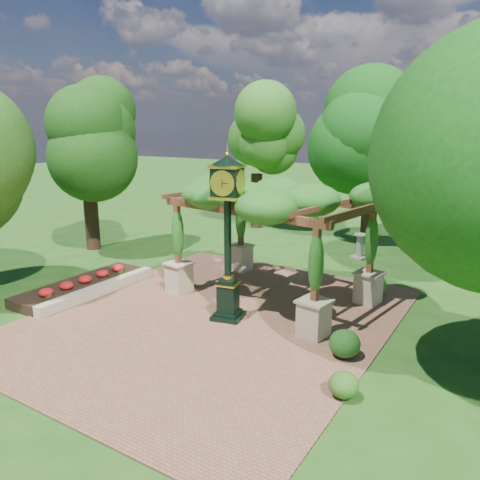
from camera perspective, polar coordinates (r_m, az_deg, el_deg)
The scene contains 13 objects.
ground at distance 14.04m, azimuth -5.49°, elevation -10.84°, with size 120.00×120.00×0.00m, color #1E4714.
brick_plaza at distance 14.77m, azimuth -3.11°, elevation -9.43°, with size 10.00×12.00×0.04m, color brown.
border_wall at distance 17.28m, azimuth -16.79°, elevation -5.88°, with size 0.35×5.00×0.40m, color #C6B793.
flower_bed at distance 17.94m, azimuth -18.70°, elevation -5.36°, with size 1.50×5.00×0.36m, color red.
pedestal_clock at distance 13.79m, azimuth -1.52°, elevation 2.04°, with size 1.19×1.19×5.07m.
pergola at distance 15.59m, azimuth 3.89°, elevation 4.64°, with size 7.09×5.06×4.11m.
sundial at distance 21.68m, azimuth 14.40°, elevation -0.94°, with size 0.79×0.79×1.14m.
shrub_front at distance 10.90m, azimuth 12.55°, elevation -16.85°, with size 0.66×0.66×0.59m, color #2A5719.
shrub_mid at distance 12.55m, azimuth 12.64°, elevation -12.23°, with size 0.81×0.81×0.72m, color #1C4A14.
shrub_back at distance 17.18m, azimuth 16.07°, elevation -5.22°, with size 0.81×0.81×0.73m, color #286C1F.
tree_west_near at distance 23.22m, azimuth -18.34°, elevation 12.01°, with size 3.80×3.80×7.89m.
tree_west_far at distance 27.09m, azimuth 2.11°, elevation 13.11°, with size 3.46×3.46×8.11m.
tree_north at distance 23.97m, azimuth 15.93°, elevation 11.88°, with size 4.25×4.25×7.68m.
Camera 1 is at (7.83, -10.10, 5.82)m, focal length 35.00 mm.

